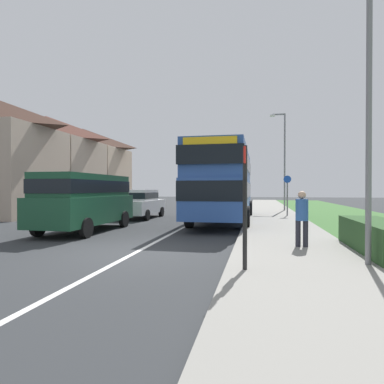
{
  "coord_description": "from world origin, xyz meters",
  "views": [
    {
      "loc": [
        3.25,
        -8.29,
        1.74
      ],
      "look_at": [
        0.61,
        4.82,
        1.6
      ],
      "focal_mm": 30.57,
      "sensor_mm": 36.0,
      "label": 1
    }
  ],
  "objects_px": {
    "parked_van_dark_green": "(85,198)",
    "street_lamp_near": "(364,60)",
    "pedestrian_at_stop": "(302,216)",
    "bus_stop_sign": "(245,199)",
    "cycle_route_sign": "(287,194)",
    "street_lamp_mid": "(283,155)",
    "double_decker_bus": "(224,181)",
    "parked_car_white": "(140,203)"
  },
  "relations": [
    {
      "from": "parked_van_dark_green",
      "to": "street_lamp_near",
      "type": "distance_m",
      "value": 10.62
    },
    {
      "from": "pedestrian_at_stop",
      "to": "bus_stop_sign",
      "type": "relative_size",
      "value": 0.64
    },
    {
      "from": "parked_van_dark_green",
      "to": "bus_stop_sign",
      "type": "xyz_separation_m",
      "value": [
        6.61,
        -5.53,
        0.18
      ]
    },
    {
      "from": "cycle_route_sign",
      "to": "street_lamp_near",
      "type": "bearing_deg",
      "value": -87.85
    },
    {
      "from": "parked_van_dark_green",
      "to": "street_lamp_mid",
      "type": "bearing_deg",
      "value": 56.74
    },
    {
      "from": "double_decker_bus",
      "to": "street_lamp_near",
      "type": "relative_size",
      "value": 1.34
    },
    {
      "from": "street_lamp_near",
      "to": "street_lamp_mid",
      "type": "bearing_deg",
      "value": 91.08
    },
    {
      "from": "bus_stop_sign",
      "to": "cycle_route_sign",
      "type": "relative_size",
      "value": 1.03
    },
    {
      "from": "double_decker_bus",
      "to": "street_lamp_mid",
      "type": "distance_m",
      "value": 9.38
    },
    {
      "from": "parked_van_dark_green",
      "to": "street_lamp_mid",
      "type": "distance_m",
      "value": 16.2
    },
    {
      "from": "parked_car_white",
      "to": "street_lamp_mid",
      "type": "distance_m",
      "value": 11.8
    },
    {
      "from": "parked_van_dark_green",
      "to": "street_lamp_mid",
      "type": "height_order",
      "value": "street_lamp_mid"
    },
    {
      "from": "street_lamp_mid",
      "to": "parked_car_white",
      "type": "bearing_deg",
      "value": -139.8
    },
    {
      "from": "street_lamp_mid",
      "to": "pedestrian_at_stop",
      "type": "bearing_deg",
      "value": -92.42
    },
    {
      "from": "parked_van_dark_green",
      "to": "street_lamp_near",
      "type": "height_order",
      "value": "street_lamp_near"
    },
    {
      "from": "double_decker_bus",
      "to": "street_lamp_mid",
      "type": "height_order",
      "value": "street_lamp_mid"
    },
    {
      "from": "double_decker_bus",
      "to": "bus_stop_sign",
      "type": "distance_m",
      "value": 10.58
    },
    {
      "from": "bus_stop_sign",
      "to": "cycle_route_sign",
      "type": "bearing_deg",
      "value": 81.71
    },
    {
      "from": "parked_car_white",
      "to": "street_lamp_mid",
      "type": "height_order",
      "value": "street_lamp_mid"
    },
    {
      "from": "parked_van_dark_green",
      "to": "cycle_route_sign",
      "type": "bearing_deg",
      "value": 43.45
    },
    {
      "from": "parked_van_dark_green",
      "to": "street_lamp_mid",
      "type": "relative_size",
      "value": 0.72
    },
    {
      "from": "street_lamp_near",
      "to": "street_lamp_mid",
      "type": "relative_size",
      "value": 1.06
    },
    {
      "from": "parked_car_white",
      "to": "pedestrian_at_stop",
      "type": "xyz_separation_m",
      "value": [
        7.98,
        -8.65,
        0.05
      ]
    },
    {
      "from": "parked_van_dark_green",
      "to": "street_lamp_mid",
      "type": "xyz_separation_m",
      "value": [
        8.74,
        13.33,
        2.88
      ]
    },
    {
      "from": "parked_car_white",
      "to": "street_lamp_mid",
      "type": "relative_size",
      "value": 0.59
    },
    {
      "from": "pedestrian_at_stop",
      "to": "cycle_route_sign",
      "type": "height_order",
      "value": "cycle_route_sign"
    },
    {
      "from": "parked_car_white",
      "to": "pedestrian_at_stop",
      "type": "distance_m",
      "value": 11.77
    },
    {
      "from": "street_lamp_near",
      "to": "parked_car_white",
      "type": "bearing_deg",
      "value": 130.35
    },
    {
      "from": "bus_stop_sign",
      "to": "street_lamp_near",
      "type": "relative_size",
      "value": 0.33
    },
    {
      "from": "parked_car_white",
      "to": "bus_stop_sign",
      "type": "distance_m",
      "value": 13.27
    },
    {
      "from": "cycle_route_sign",
      "to": "parked_car_white",
      "type": "bearing_deg",
      "value": -165.96
    },
    {
      "from": "double_decker_bus",
      "to": "pedestrian_at_stop",
      "type": "distance_m",
      "value": 8.19
    },
    {
      "from": "double_decker_bus",
      "to": "street_lamp_near",
      "type": "bearing_deg",
      "value": -67.41
    },
    {
      "from": "parked_car_white",
      "to": "street_lamp_near",
      "type": "bearing_deg",
      "value": -49.65
    },
    {
      "from": "parked_van_dark_green",
      "to": "cycle_route_sign",
      "type": "xyz_separation_m",
      "value": [
        8.6,
        8.15,
        0.06
      ]
    },
    {
      "from": "street_lamp_mid",
      "to": "street_lamp_near",
      "type": "bearing_deg",
      "value": -88.92
    },
    {
      "from": "pedestrian_at_stop",
      "to": "bus_stop_sign",
      "type": "xyz_separation_m",
      "value": [
        -1.46,
        -2.9,
        0.56
      ]
    },
    {
      "from": "parked_van_dark_green",
      "to": "double_decker_bus",
      "type": "bearing_deg",
      "value": 43.85
    },
    {
      "from": "parked_car_white",
      "to": "street_lamp_near",
      "type": "distance_m",
      "value": 14.33
    },
    {
      "from": "parked_van_dark_green",
      "to": "pedestrian_at_stop",
      "type": "xyz_separation_m",
      "value": [
        8.06,
        -2.63,
        -0.39
      ]
    },
    {
      "from": "double_decker_bus",
      "to": "bus_stop_sign",
      "type": "relative_size",
      "value": 4.05
    },
    {
      "from": "double_decker_bus",
      "to": "cycle_route_sign",
      "type": "height_order",
      "value": "double_decker_bus"
    }
  ]
}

